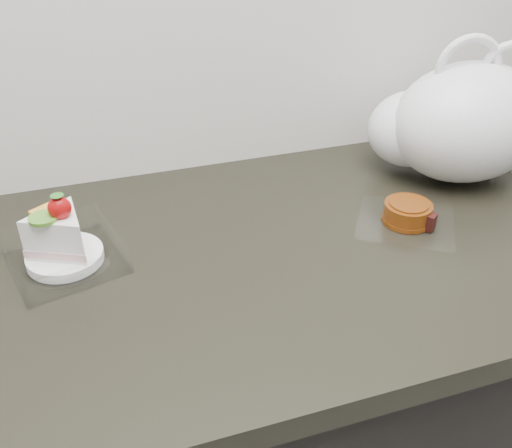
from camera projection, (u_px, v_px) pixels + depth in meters
The scene contains 4 objects.
counter at pixel (231, 438), 1.13m from camera, with size 2.04×0.64×0.90m.
cake_tray at pixel (63, 245), 0.85m from camera, with size 0.19×0.19×0.12m.
mooncake_wrap at pixel (408, 215), 0.96m from camera, with size 0.22×0.21×0.04m.
plastic_bag at pixel (457, 123), 1.06m from camera, with size 0.37×0.32×0.27m.
Camera 1 is at (-0.18, 0.99, 1.42)m, focal length 40.00 mm.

